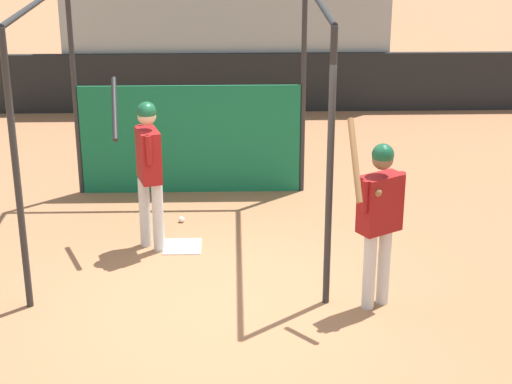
# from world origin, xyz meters

# --- Properties ---
(ground_plane) EXTENTS (60.00, 60.00, 0.00)m
(ground_plane) POSITION_xyz_m (0.00, 0.00, 0.00)
(ground_plane) COLOR #9E6642
(outfield_wall) EXTENTS (24.00, 0.12, 1.08)m
(outfield_wall) POSITION_xyz_m (0.00, 7.41, 0.54)
(outfield_wall) COLOR black
(outfield_wall) RESTS_ON ground
(bleacher_section) EXTENTS (5.95, 3.20, 2.76)m
(bleacher_section) POSITION_xyz_m (0.00, 9.07, 1.37)
(bleacher_section) COLOR #9E9E99
(bleacher_section) RESTS_ON ground
(batting_cage) EXTENTS (3.12, 3.36, 2.89)m
(batting_cage) POSITION_xyz_m (-0.47, 2.64, 1.27)
(batting_cage) COLOR #282828
(batting_cage) RESTS_ON ground
(home_plate) EXTENTS (0.44, 0.44, 0.02)m
(home_plate) POSITION_xyz_m (-0.51, 1.36, 0.01)
(home_plate) COLOR white
(home_plate) RESTS_ON ground
(player_batter) EXTENTS (0.62, 0.81, 1.95)m
(player_batter) POSITION_xyz_m (-0.87, 1.36, 1.08)
(player_batter) COLOR silver
(player_batter) RESTS_ON ground
(player_waiting) EXTENTS (0.62, 0.65, 1.99)m
(player_waiting) POSITION_xyz_m (1.54, -0.14, 1.05)
(player_waiting) COLOR silver
(player_waiting) RESTS_ON ground
(baseball) EXTENTS (0.07, 0.07, 0.07)m
(baseball) POSITION_xyz_m (-0.56, 2.13, 0.04)
(baseball) COLOR white
(baseball) RESTS_ON ground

